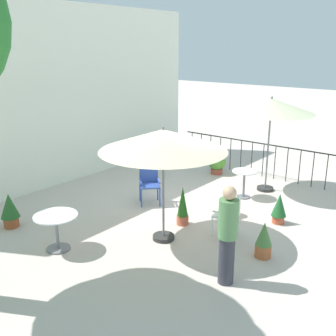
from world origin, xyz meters
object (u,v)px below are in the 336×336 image
(potted_plant_3, at_px, (228,205))
(standing_person, at_px, (228,234))
(potted_plant_0, at_px, (183,207))
(patio_chair_0, at_px, (229,213))
(patio_chair_1, at_px, (149,182))
(potted_plant_1, at_px, (264,240))
(potted_plant_2, at_px, (10,209))
(cafe_table_1, at_px, (244,179))
(patio_umbrella_1, at_px, (271,107))
(cafe_table_0, at_px, (56,225))
(potted_plant_4, at_px, (217,163))
(potted_plant_5, at_px, (279,208))
(patio_umbrella_0, at_px, (163,141))

(potted_plant_3, xyz_separation_m, standing_person, (-2.40, -1.40, 0.62))
(potted_plant_0, xyz_separation_m, potted_plant_3, (1.05, -0.52, -0.16))
(patio_chair_0, xyz_separation_m, patio_chair_1, (0.34, 2.48, 0.05))
(potted_plant_0, bearing_deg, potted_plant_1, -95.41)
(potted_plant_2, bearing_deg, cafe_table_1, -32.63)
(patio_chair_0, relative_size, potted_plant_3, 1.70)
(patio_umbrella_1, distance_m, potted_plant_2, 6.72)
(patio_umbrella_1, bearing_deg, cafe_table_0, 164.05)
(cafe_table_1, relative_size, patio_chair_1, 0.78)
(potted_plant_2, distance_m, potted_plant_4, 6.16)
(potted_plant_2, xyz_separation_m, standing_person, (1.08, -4.71, 0.46))
(cafe_table_0, xyz_separation_m, potted_plant_0, (2.41, -1.17, -0.09))
(cafe_table_1, distance_m, patio_chair_0, 2.28)
(cafe_table_0, bearing_deg, patio_chair_0, -40.96)
(cafe_table_1, xyz_separation_m, potted_plant_4, (1.26, 1.61, -0.14))
(potted_plant_0, distance_m, potted_plant_4, 3.81)
(potted_plant_0, xyz_separation_m, potted_plant_1, (-0.19, -2.01, -0.07))
(potted_plant_2, relative_size, potted_plant_5, 1.11)
(potted_plant_1, xyz_separation_m, standing_person, (-1.16, 0.10, 0.53))
(potted_plant_0, bearing_deg, cafe_table_1, -5.87)
(patio_umbrella_0, height_order, potted_plant_4, patio_umbrella_0)
(potted_plant_0, height_order, potted_plant_2, potted_plant_0)
(patio_umbrella_1, height_order, potted_plant_2, patio_umbrella_1)
(potted_plant_4, bearing_deg, patio_chair_1, 179.25)
(potted_plant_4, bearing_deg, patio_umbrella_0, -160.98)
(potted_plant_4, bearing_deg, cafe_table_1, -128.09)
(cafe_table_1, distance_m, potted_plant_5, 1.64)
(patio_chair_0, distance_m, potted_plant_3, 1.07)
(patio_chair_1, xyz_separation_m, potted_plant_1, (-0.70, -3.43, -0.20))
(patio_umbrella_0, distance_m, potted_plant_3, 2.60)
(cafe_table_1, bearing_deg, patio_umbrella_0, 177.97)
(patio_umbrella_1, distance_m, potted_plant_3, 2.91)
(patio_chair_0, bearing_deg, patio_umbrella_0, 135.84)
(patio_chair_0, bearing_deg, patio_umbrella_1, 12.16)
(patio_chair_0, distance_m, potted_plant_0, 1.08)
(cafe_table_1, bearing_deg, patio_chair_1, 137.22)
(potted_plant_1, bearing_deg, standing_person, 175.28)
(potted_plant_1, height_order, standing_person, standing_person)
(patio_chair_1, xyz_separation_m, potted_plant_0, (-0.51, -1.42, -0.13))
(standing_person, bearing_deg, patio_umbrella_1, 18.31)
(cafe_table_0, relative_size, potted_plant_1, 1.19)
(cafe_table_0, height_order, patio_chair_1, patio_chair_1)
(potted_plant_2, bearing_deg, standing_person, -77.04)
(patio_umbrella_1, bearing_deg, standing_person, -161.69)
(patio_chair_1, distance_m, standing_person, 3.83)
(potted_plant_0, bearing_deg, potted_plant_3, -26.19)
(cafe_table_0, height_order, potted_plant_2, potted_plant_2)
(patio_chair_0, relative_size, potted_plant_5, 1.24)
(patio_chair_0, relative_size, standing_person, 0.50)
(patio_umbrella_0, relative_size, patio_chair_1, 2.66)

